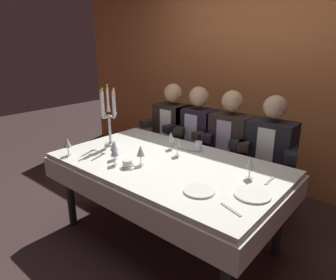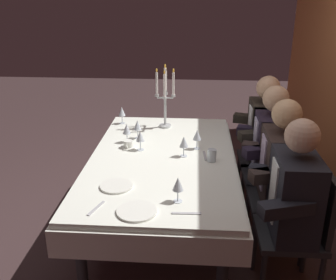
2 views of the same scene
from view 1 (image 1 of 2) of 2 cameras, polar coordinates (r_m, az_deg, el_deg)
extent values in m
plane|color=#3C2A2A|center=(2.87, -0.22, -17.95)|extent=(12.00, 12.00, 0.00)
cube|color=#D07943|center=(3.75, 16.88, 12.22)|extent=(6.00, 0.12, 2.70)
cube|color=white|center=(2.51, -0.24, -4.56)|extent=(1.90, 1.10, 0.04)
cube|color=white|center=(2.55, -0.24, -6.83)|extent=(1.94, 1.14, 0.18)
cylinder|color=#26262A|center=(3.00, -18.11, -9.30)|extent=(0.07, 0.07, 0.70)
cylinder|color=#26262A|center=(2.00, 10.84, -24.18)|extent=(0.07, 0.07, 0.70)
cylinder|color=#26262A|center=(3.47, -6.05, -4.65)|extent=(0.07, 0.07, 0.70)
cylinder|color=#26262A|center=(2.65, 20.42, -13.43)|extent=(0.07, 0.07, 0.70)
cylinder|color=silver|center=(2.95, -10.85, -0.76)|extent=(0.11, 0.11, 0.02)
cylinder|color=silver|center=(2.90, -11.02, 2.04)|extent=(0.02, 0.02, 0.28)
cylinder|color=silver|center=(2.86, -11.24, 5.51)|extent=(0.04, 0.04, 0.02)
cylinder|color=white|center=(2.84, -11.37, 7.69)|extent=(0.02, 0.02, 0.20)
ellipsoid|color=yellow|center=(2.82, -11.52, 10.04)|extent=(0.02, 0.02, 0.03)
cylinder|color=silver|center=(2.84, -10.69, 4.23)|extent=(0.07, 0.01, 0.01)
cylinder|color=silver|center=(2.81, -10.22, 4.51)|extent=(0.04, 0.04, 0.02)
cylinder|color=white|center=(2.79, -10.35, 6.73)|extent=(0.02, 0.02, 0.20)
ellipsoid|color=yellow|center=(2.77, -10.49, 9.12)|extent=(0.02, 0.02, 0.03)
cylinder|color=silver|center=(2.90, -10.59, 4.48)|extent=(0.01, 0.07, 0.01)
cylinder|color=silver|center=(2.91, -10.04, 5.01)|extent=(0.04, 0.04, 0.02)
cylinder|color=white|center=(2.89, -10.16, 7.14)|extent=(0.02, 0.02, 0.20)
ellipsoid|color=yellow|center=(2.87, -10.29, 9.45)|extent=(0.02, 0.02, 0.03)
cylinder|color=silver|center=(2.90, -11.63, 4.45)|extent=(0.07, 0.01, 0.01)
cylinder|color=silver|center=(2.93, -12.11, 4.93)|extent=(0.04, 0.04, 0.02)
cylinder|color=white|center=(2.90, -12.26, 7.06)|extent=(0.02, 0.02, 0.20)
ellipsoid|color=yellow|center=(2.88, -12.42, 9.36)|extent=(0.02, 0.02, 0.03)
cylinder|color=silver|center=(2.85, -11.75, 4.19)|extent=(0.01, 0.08, 0.01)
cylinder|color=silver|center=(2.82, -12.37, 4.44)|extent=(0.04, 0.04, 0.02)
cylinder|color=white|center=(2.80, -12.52, 6.64)|extent=(0.02, 0.02, 0.20)
ellipsoid|color=yellow|center=(2.78, -12.69, 9.02)|extent=(0.02, 0.02, 0.03)
cylinder|color=white|center=(2.03, 5.93, -9.54)|extent=(0.22, 0.22, 0.01)
cylinder|color=white|center=(2.05, 15.73, -9.96)|extent=(0.24, 0.24, 0.01)
cylinder|color=silver|center=(2.63, 1.75, -2.95)|extent=(0.06, 0.06, 0.00)
cylinder|color=silver|center=(2.62, 1.76, -2.15)|extent=(0.01, 0.01, 0.07)
cone|color=silver|center=(2.59, 1.78, -0.49)|extent=(0.07, 0.07, 0.08)
cylinder|color=#E0D172|center=(2.60, 1.77, -1.00)|extent=(0.04, 0.04, 0.03)
cylinder|color=silver|center=(2.48, -9.99, -4.58)|extent=(0.06, 0.06, 0.00)
cylinder|color=silver|center=(2.47, -10.04, -3.73)|extent=(0.01, 0.01, 0.07)
cone|color=silver|center=(2.44, -10.14, -1.99)|extent=(0.07, 0.07, 0.08)
cylinder|color=#E0D172|center=(2.45, -10.11, -2.53)|extent=(0.04, 0.04, 0.03)
cylinder|color=silver|center=(2.78, -18.36, -2.73)|extent=(0.06, 0.06, 0.00)
cylinder|color=silver|center=(2.77, -18.44, -1.97)|extent=(0.01, 0.01, 0.07)
cone|color=silver|center=(2.74, -18.60, -0.40)|extent=(0.07, 0.07, 0.08)
cylinder|color=#E0D172|center=(2.75, -18.55, -0.88)|extent=(0.04, 0.04, 0.03)
cylinder|color=silver|center=(2.45, -5.17, -4.64)|extent=(0.06, 0.06, 0.00)
cylinder|color=silver|center=(2.44, -5.19, -3.79)|extent=(0.01, 0.01, 0.07)
cone|color=silver|center=(2.41, -5.25, -2.02)|extent=(0.07, 0.07, 0.08)
cylinder|color=silver|center=(2.29, 15.12, -6.94)|extent=(0.06, 0.06, 0.00)
cylinder|color=silver|center=(2.28, 15.20, -6.04)|extent=(0.01, 0.01, 0.07)
cone|color=silver|center=(2.24, 15.37, -4.17)|extent=(0.07, 0.07, 0.08)
cylinder|color=#E0D172|center=(2.25, 15.32, -4.75)|extent=(0.04, 0.04, 0.03)
cylinder|color=silver|center=(2.60, -10.10, -3.54)|extent=(0.06, 0.06, 0.00)
cylinder|color=silver|center=(2.58, -10.14, -2.73)|extent=(0.01, 0.01, 0.07)
cone|color=silver|center=(2.55, -10.24, -1.05)|extent=(0.07, 0.07, 0.08)
cylinder|color=silver|center=(2.80, 0.54, -1.63)|extent=(0.06, 0.06, 0.00)
cylinder|color=silver|center=(2.78, 0.54, -0.87)|extent=(0.01, 0.01, 0.07)
cone|color=silver|center=(2.76, 0.55, 0.70)|extent=(0.07, 0.07, 0.08)
cylinder|color=maroon|center=(2.77, 0.55, 0.22)|extent=(0.04, 0.04, 0.03)
cylinder|color=silver|center=(2.73, 5.79, -1.21)|extent=(0.07, 0.07, 0.09)
cylinder|color=white|center=(2.42, -7.72, -5.08)|extent=(0.12, 0.12, 0.01)
cylinder|color=white|center=(2.40, -7.75, -4.42)|extent=(0.08, 0.08, 0.05)
torus|color=white|center=(2.37, -6.94, -4.66)|extent=(0.04, 0.01, 0.04)
cube|color=#B7B7BC|center=(1.86, 11.87, -12.78)|extent=(0.17, 0.07, 0.01)
cube|color=#B7B7BC|center=(2.76, 3.67, -1.93)|extent=(0.17, 0.03, 0.01)
cube|color=#B7B7BC|center=(2.29, 18.79, -7.26)|extent=(0.02, 0.17, 0.01)
cylinder|color=#26262A|center=(3.71, -3.05, -5.39)|extent=(0.04, 0.04, 0.42)
cylinder|color=#26262A|center=(3.49, 1.30, -6.93)|extent=(0.04, 0.04, 0.42)
cylinder|color=#26262A|center=(3.95, 0.54, -3.81)|extent=(0.04, 0.04, 0.42)
cylinder|color=#26262A|center=(3.75, 4.78, -5.13)|extent=(0.04, 0.04, 0.42)
cube|color=#26262A|center=(3.63, 0.91, -1.94)|extent=(0.42, 0.42, 0.04)
cube|color=#26262A|center=(3.70, 2.80, 2.32)|extent=(0.38, 0.04, 0.44)
cube|color=#2A251E|center=(3.55, 0.93, 2.46)|extent=(0.42, 0.26, 0.54)
cube|color=white|center=(3.44, -0.50, 2.48)|extent=(0.16, 0.01, 0.40)
sphere|color=tan|center=(3.46, 0.97, 8.94)|extent=(0.21, 0.21, 0.21)
cube|color=#2A251E|center=(3.60, -2.79, 3.36)|extent=(0.19, 0.34, 0.08)
cube|color=#2A251E|center=(3.33, 2.77, 2.10)|extent=(0.19, 0.34, 0.08)
cylinder|color=#26262A|center=(3.49, 1.25, -6.91)|extent=(0.04, 0.04, 0.42)
cylinder|color=#26262A|center=(3.30, 6.16, -8.59)|extent=(0.04, 0.04, 0.42)
cylinder|color=#26262A|center=(3.75, 4.73, -5.12)|extent=(0.04, 0.04, 0.42)
cylinder|color=#26262A|center=(3.58, 9.44, -6.54)|extent=(0.04, 0.04, 0.42)
cube|color=#26262A|center=(3.43, 5.51, -3.26)|extent=(0.42, 0.42, 0.04)
cube|color=#26262A|center=(3.51, 7.41, 1.27)|extent=(0.38, 0.04, 0.44)
cube|color=black|center=(3.34, 5.66, 1.38)|extent=(0.42, 0.26, 0.54)
cube|color=#B9B3D3|center=(3.23, 4.30, 1.36)|extent=(0.16, 0.01, 0.40)
sphere|color=#D7AA82|center=(3.25, 5.88, 8.24)|extent=(0.21, 0.21, 0.21)
cube|color=black|center=(3.38, 1.64, 2.36)|extent=(0.19, 0.34, 0.08)
cube|color=black|center=(3.13, 7.93, 0.92)|extent=(0.19, 0.34, 0.08)
cylinder|color=#26262A|center=(3.28, 6.74, -8.79)|extent=(0.04, 0.04, 0.42)
cylinder|color=#26262A|center=(3.12, 12.32, -10.59)|extent=(0.04, 0.04, 0.42)
cylinder|color=#26262A|center=(3.56, 10.00, -6.71)|extent=(0.04, 0.04, 0.42)
cylinder|color=#26262A|center=(3.41, 15.24, -8.22)|extent=(0.04, 0.04, 0.42)
cube|color=#26262A|center=(3.24, 11.32, -4.88)|extent=(0.42, 0.42, 0.04)
cube|color=#26262A|center=(3.32, 13.19, -0.05)|extent=(0.38, 0.04, 0.44)
cube|color=#2E2320|center=(3.14, 11.64, -0.01)|extent=(0.42, 0.26, 0.54)
cube|color=#BEA9CA|center=(3.02, 10.43, -0.08)|extent=(0.16, 0.01, 0.40)
sphere|color=#DCAD7D|center=(3.04, 12.13, 7.26)|extent=(0.21, 0.21, 0.21)
cube|color=#2E2320|center=(3.15, 7.32, 1.06)|extent=(0.19, 0.34, 0.08)
cube|color=#2E2320|center=(2.95, 14.47, -0.60)|extent=(0.19, 0.34, 0.08)
cylinder|color=#26262A|center=(3.09, 13.46, -10.95)|extent=(0.04, 0.04, 0.42)
cylinder|color=#26262A|center=(2.98, 19.76, -12.81)|extent=(0.04, 0.04, 0.42)
cylinder|color=#26262A|center=(3.39, 16.30, -8.52)|extent=(0.04, 0.04, 0.42)
cylinder|color=#26262A|center=(3.28, 22.08, -10.09)|extent=(0.04, 0.04, 0.42)
cube|color=#26262A|center=(3.08, 18.32, -6.77)|extent=(0.42, 0.42, 0.04)
cube|color=#26262A|center=(3.16, 20.08, -1.62)|extent=(0.38, 0.04, 0.44)
cube|color=black|center=(2.97, 18.87, -1.68)|extent=(0.42, 0.26, 0.54)
cube|color=white|center=(2.84, 17.90, -1.83)|extent=(0.16, 0.01, 0.40)
sphere|color=#D2A688|center=(2.87, 19.69, 5.96)|extent=(0.21, 0.21, 0.21)
cube|color=black|center=(2.95, 14.28, -0.55)|extent=(0.19, 0.34, 0.08)
cube|color=black|center=(2.80, 22.32, -2.40)|extent=(0.19, 0.34, 0.08)
camera|label=2|loc=(2.35, 74.64, 11.76)|focal=41.58mm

